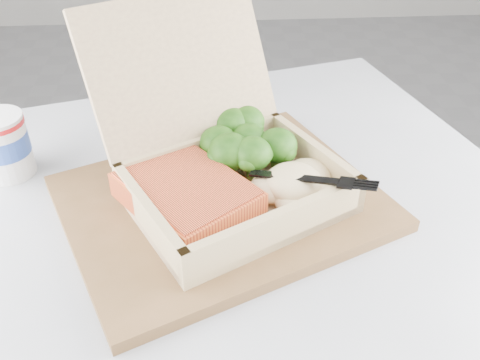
{
  "coord_description": "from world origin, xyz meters",
  "views": [
    {
      "loc": [
        0.34,
        -1.05,
        1.09
      ],
      "look_at": [
        0.37,
        -0.59,
        0.75
      ],
      "focal_mm": 40.0,
      "sensor_mm": 36.0,
      "label": 1
    }
  ],
  "objects": [
    {
      "name": "takeout_container",
      "position": [
        0.35,
        -0.55,
        0.77
      ],
      "size": [
        0.31,
        0.32,
        0.19
      ],
      "rotation": [
        0.0,
        0.0,
        0.49
      ],
      "color": "tan",
      "rests_on": "serving_tray"
    },
    {
      "name": "receipt",
      "position": [
        0.31,
        -0.41,
        0.71
      ],
      "size": [
        0.09,
        0.14,
        0.0
      ],
      "primitive_type": "cube",
      "rotation": [
        0.0,
        0.0,
        0.15
      ],
      "color": "white",
      "rests_on": "cafe_table"
    },
    {
      "name": "salmon_fillet",
      "position": [
        0.32,
        -0.6,
        0.74
      ],
      "size": [
        0.17,
        0.17,
        0.03
      ],
      "primitive_type": "cube",
      "rotation": [
        0.0,
        0.0,
        0.65
      ],
      "color": "orange",
      "rests_on": "takeout_container"
    },
    {
      "name": "mashed_potatoes",
      "position": [
        0.43,
        -0.59,
        0.75
      ],
      "size": [
        0.1,
        0.09,
        0.04
      ],
      "primitive_type": "ellipsoid",
      "color": "#D3BE89",
      "rests_on": "takeout_container"
    },
    {
      "name": "broccoli_pile",
      "position": [
        0.39,
        -0.52,
        0.75
      ],
      "size": [
        0.12,
        0.12,
        0.04
      ],
      "primitive_type": null,
      "color": "#346E18",
      "rests_on": "takeout_container"
    },
    {
      "name": "plastic_fork",
      "position": [
        0.41,
        -0.59,
        0.76
      ],
      "size": [
        0.13,
        0.08,
        0.02
      ],
      "rotation": [
        0.0,
        0.0,
        4.25
      ],
      "color": "black",
      "rests_on": "mashed_potatoes"
    },
    {
      "name": "paper_cup",
      "position": [
        0.09,
        -0.49,
        0.75
      ],
      "size": [
        0.06,
        0.06,
        0.08
      ],
      "color": "white",
      "rests_on": "cafe_table"
    },
    {
      "name": "cafe_table",
      "position": [
        0.36,
        -0.62,
        0.52
      ],
      "size": [
        0.9,
        0.9,
        0.7
      ],
      "rotation": [
        0.0,
        0.0,
        0.26
      ],
      "color": "black",
      "rests_on": "floor"
    },
    {
      "name": "serving_tray",
      "position": [
        0.35,
        -0.58,
        0.71
      ],
      "size": [
        0.42,
        0.39,
        0.01
      ],
      "primitive_type": "cube",
      "rotation": [
        0.0,
        0.0,
        0.42
      ],
      "color": "brown",
      "rests_on": "cafe_table"
    },
    {
      "name": "floor",
      "position": [
        0.0,
        0.0,
        0.0
      ],
      "size": [
        4.0,
        4.0,
        0.0
      ],
      "primitive_type": "plane",
      "color": "gray",
      "rests_on": "ground"
    }
  ]
}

